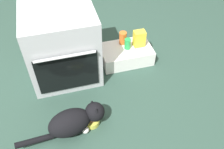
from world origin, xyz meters
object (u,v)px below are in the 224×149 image
at_px(oven, 62,45).
at_px(food_bowl, 91,121).
at_px(soda_can, 127,44).
at_px(cat, 74,121).
at_px(sauce_jar, 123,38).
at_px(pantry_cabinet, 126,54).
at_px(snack_bag, 139,39).

height_order(oven, food_bowl, oven).
xyz_separation_m(food_bowl, soda_can, (0.56, 0.72, 0.20)).
relative_size(oven, soda_can, 6.14).
distance_m(oven, soda_can, 0.69).
relative_size(cat, sauce_jar, 5.46).
distance_m(pantry_cabinet, soda_can, 0.14).
bearing_deg(soda_can, cat, -133.33).
distance_m(snack_bag, sauce_jar, 0.18).
distance_m(pantry_cabinet, food_bowl, 0.90).
xyz_separation_m(cat, soda_can, (0.70, 0.74, 0.10)).
xyz_separation_m(oven, soda_can, (0.67, 0.02, -0.14)).
bearing_deg(soda_can, sauce_jar, 102.38).
height_order(soda_can, sauce_jar, sauce_jar).
bearing_deg(food_bowl, pantry_cabinet, 52.77).
bearing_deg(pantry_cabinet, sauce_jar, 97.44).
distance_m(oven, sauce_jar, 0.68).
relative_size(pantry_cabinet, cat, 0.72).
distance_m(pantry_cabinet, cat, 1.02).
height_order(cat, snack_bag, snack_bag).
height_order(oven, snack_bag, oven).
bearing_deg(soda_can, oven, -178.18).
bearing_deg(cat, sauce_jar, 40.61).
distance_m(food_bowl, soda_can, 0.93).
xyz_separation_m(cat, sauce_jar, (0.68, 0.84, 0.11)).
relative_size(oven, snack_bag, 4.09).
distance_m(food_bowl, sauce_jar, 1.00).
distance_m(cat, soda_can, 1.03).
distance_m(oven, cat, 0.76).
relative_size(pantry_cabinet, snack_bag, 3.05).
bearing_deg(food_bowl, oven, 99.74).
xyz_separation_m(oven, sauce_jar, (0.65, 0.12, -0.13)).
xyz_separation_m(pantry_cabinet, snack_bag, (0.14, 0.01, 0.17)).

